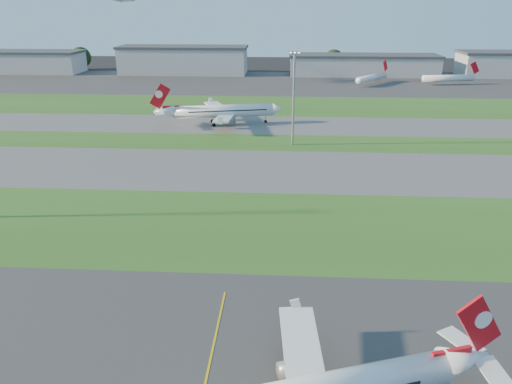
# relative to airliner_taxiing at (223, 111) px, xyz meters

# --- Properties ---
(grass_strip_a) EXTENTS (300.00, 34.00, 0.01)m
(grass_strip_a) POSITION_rel_airliner_taxiing_xyz_m (7.69, -79.81, -4.37)
(grass_strip_a) COLOR #29541C
(grass_strip_a) RESTS_ON ground
(taxiway_a) EXTENTS (300.00, 32.00, 0.01)m
(taxiway_a) POSITION_rel_airliner_taxiing_xyz_m (7.69, -46.81, -4.37)
(taxiway_a) COLOR #515154
(taxiway_a) RESTS_ON ground
(grass_strip_b) EXTENTS (300.00, 18.00, 0.01)m
(grass_strip_b) POSITION_rel_airliner_taxiing_xyz_m (7.69, -21.81, -4.37)
(grass_strip_b) COLOR #29541C
(grass_strip_b) RESTS_ON ground
(taxiway_b) EXTENTS (300.00, 26.00, 0.01)m
(taxiway_b) POSITION_rel_airliner_taxiing_xyz_m (7.69, 0.19, -4.37)
(taxiway_b) COLOR #515154
(taxiway_b) RESTS_ON ground
(grass_strip_c) EXTENTS (300.00, 40.00, 0.01)m
(grass_strip_c) POSITION_rel_airliner_taxiing_xyz_m (7.69, 33.19, -4.37)
(grass_strip_c) COLOR #29541C
(grass_strip_c) RESTS_ON ground
(apron_far) EXTENTS (400.00, 80.00, 0.01)m
(apron_far) POSITION_rel_airliner_taxiing_xyz_m (7.69, 93.19, -4.37)
(apron_far) COLOR #333335
(apron_far) RESTS_ON ground
(airliner_taxiing) EXTENTS (39.36, 33.00, 12.47)m
(airliner_taxiing) POSITION_rel_airliner_taxiing_xyz_m (0.00, 0.00, 0.00)
(airliner_taxiing) COLOR white
(airliner_taxiing) RESTS_ON ground
(mini_jet_near) EXTENTS (18.79, 23.74, 9.48)m
(mini_jet_near) POSITION_rel_airliner_taxiing_xyz_m (62.64, 90.24, -1.10)
(mini_jet_near) COLOR white
(mini_jet_near) RESTS_ON ground
(mini_jet_far) EXTENTS (28.44, 7.78, 9.48)m
(mini_jet_far) POSITION_rel_airliner_taxiing_xyz_m (99.81, 91.13, -1.10)
(mini_jet_far) COLOR white
(mini_jet_far) RESTS_ON ground
(light_mast_centre) EXTENTS (3.20, 0.70, 25.80)m
(light_mast_centre) POSITION_rel_airliner_taxiing_xyz_m (22.69, -23.81, 10.43)
(light_mast_centre) COLOR gray
(light_mast_centre) RESTS_ON ground
(hangar_far_west) EXTENTS (91.80, 23.00, 12.20)m
(hangar_far_west) POSITION_rel_airliner_taxiing_xyz_m (-142.31, 123.19, 1.76)
(hangar_far_west) COLOR #94969B
(hangar_far_west) RESTS_ON ground
(hangar_west) EXTENTS (71.40, 23.00, 15.20)m
(hangar_west) POSITION_rel_airliner_taxiing_xyz_m (-37.31, 123.19, 3.26)
(hangar_west) COLOR #94969B
(hangar_west) RESTS_ON ground
(hangar_east) EXTENTS (81.60, 23.00, 11.20)m
(hangar_east) POSITION_rel_airliner_taxiing_xyz_m (62.69, 123.19, 1.26)
(hangar_east) COLOR #94969B
(hangar_east) RESTS_ON ground
(tree_west) EXTENTS (12.10, 12.10, 13.20)m
(tree_west) POSITION_rel_airliner_taxiing_xyz_m (-102.31, 138.19, 2.76)
(tree_west) COLOR black
(tree_west) RESTS_ON ground
(tree_mid_west) EXTENTS (9.90, 9.90, 10.80)m
(tree_mid_west) POSITION_rel_airliner_taxiing_xyz_m (-12.31, 134.19, 1.46)
(tree_mid_west) COLOR black
(tree_mid_west) RESTS_ON ground
(tree_mid_east) EXTENTS (11.55, 11.55, 12.60)m
(tree_mid_east) POSITION_rel_airliner_taxiing_xyz_m (47.69, 137.19, 2.43)
(tree_mid_east) COLOR black
(tree_mid_east) RESTS_ON ground
(tree_east) EXTENTS (10.45, 10.45, 11.40)m
(tree_east) POSITION_rel_airliner_taxiing_xyz_m (122.69, 135.19, 1.78)
(tree_east) COLOR black
(tree_east) RESTS_ON ground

